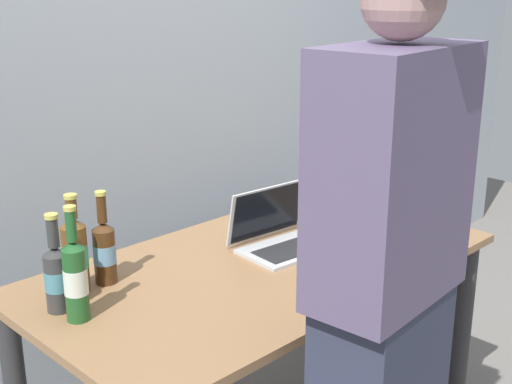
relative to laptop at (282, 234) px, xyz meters
The scene contains 8 objects.
desk 0.22m from the laptop, 162.55° to the right, with size 1.58×0.86×0.77m.
laptop is the anchor object (origin of this frame).
beer_bottle_amber 0.80m from the laptop, behind, with size 0.07×0.07×0.33m.
beer_bottle_brown 0.73m from the laptop, 165.17° to the left, with size 0.08×0.08×0.31m.
beer_bottle_green 0.82m from the laptop, behind, with size 0.07×0.07×0.29m.
beer_bottle_dark 0.64m from the laptop, 163.24° to the left, with size 0.07×0.07×0.30m.
person_figure 0.75m from the laptop, 116.84° to the right, with size 0.45×0.30×1.76m.
back_wall 0.87m from the laptop, 101.65° to the left, with size 6.00×0.10×2.60m, color #99A3AD.
Camera 1 is at (-1.52, -1.50, 1.68)m, focal length 48.44 mm.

